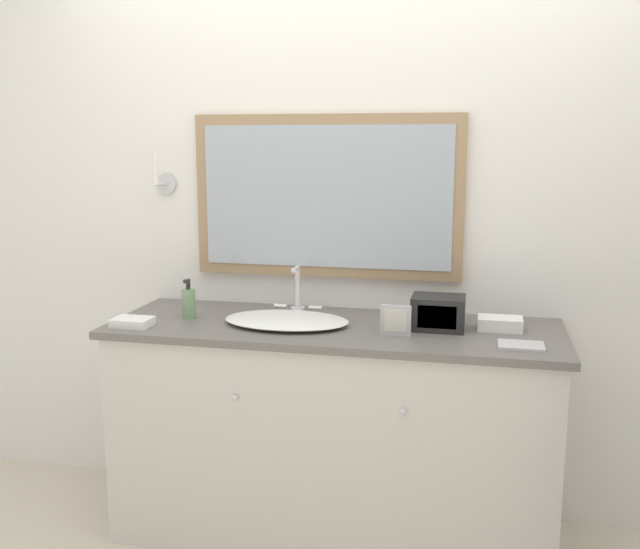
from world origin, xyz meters
TOP-DOWN VIEW (x-y plane):
  - wall_back at (-0.00, 0.68)m, footprint 8.00×0.18m
  - vanity_counter at (0.00, 0.34)m, footprint 1.77×0.62m
  - sink_basin at (-0.18, 0.32)m, footprint 0.50×0.37m
  - soap_bottle at (-0.60, 0.33)m, footprint 0.05×0.06m
  - appliance_box at (0.40, 0.38)m, footprint 0.20×0.16m
  - picture_frame at (0.26, 0.24)m, footprint 0.11×0.01m
  - hand_towel_near_sink at (-0.76, 0.16)m, footprint 0.15×0.11m
  - hand_towel_far_corner at (0.64, 0.41)m, footprint 0.17×0.11m
  - metal_tray at (0.70, 0.19)m, footprint 0.16×0.12m

SIDE VIEW (x-z plane):
  - vanity_counter at x=0.00m, z-range 0.00..0.89m
  - metal_tray at x=0.70m, z-range 0.88..0.89m
  - hand_towel_near_sink at x=-0.76m, z-range 0.88..0.92m
  - sink_basin at x=-0.18m, z-range 0.80..1.01m
  - hand_towel_far_corner at x=0.64m, z-range 0.88..0.93m
  - picture_frame at x=0.26m, z-range 0.88..1.00m
  - appliance_box at x=0.40m, z-range 0.88..1.01m
  - soap_bottle at x=-0.60m, z-range 0.87..1.03m
  - wall_back at x=0.00m, z-range 0.00..2.55m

